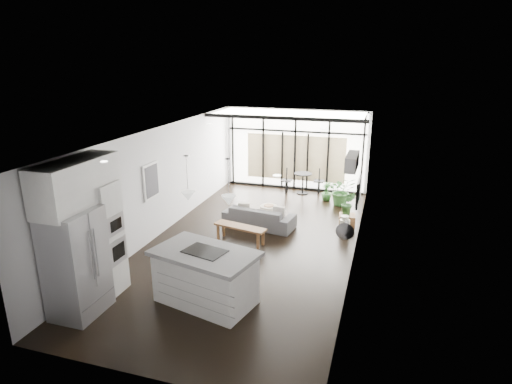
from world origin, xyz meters
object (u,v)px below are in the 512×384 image
Objects in this scene: island at (206,277)px; milk_can at (345,225)px; sofa at (259,213)px; tv at (359,191)px; pouf at (269,212)px; console_bench at (240,234)px; fridge at (76,263)px.

island reaches higher than milk_can.
sofa is 3.67× the size of milk_can.
island is 4.59m from milk_can.
island is at bearing -118.30° from milk_can.
milk_can is at bearing 149.06° from tv.
tv reaches higher than island.
milk_can is (2.21, -0.55, 0.07)m from pouf.
pouf is at bearing -91.33° from sofa.
tv reaches higher than console_bench.
island reaches higher than console_bench.
pouf is at bearing 70.27° from fridge.
pouf is at bearing 104.16° from island.
sofa reaches higher than pouf.
sofa reaches higher than console_bench.
sofa is at bearing 178.05° from tv.
sofa is 3.92× the size of pouf.
tv is (2.51, -0.73, 1.10)m from pouf.
fridge is at bearing -140.31° from island.
island is 2.83m from console_bench.
pouf is at bearing 94.13° from console_bench.
fridge reaches higher than sofa.
milk_can is (2.17, 4.04, -0.26)m from island.
console_bench is at bearing -97.95° from pouf.
tv is (4.51, 4.85, 0.31)m from fridge.
console_bench is at bearing 109.57° from island.
console_bench is 1.25× the size of tv.
pouf is 0.94× the size of milk_can.
island reaches higher than pouf.
pouf is 2.28m from milk_can.
sofa is at bearing -177.71° from milk_can.
fridge reaches higher than pouf.
fridge is at bearing -132.95° from tv.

